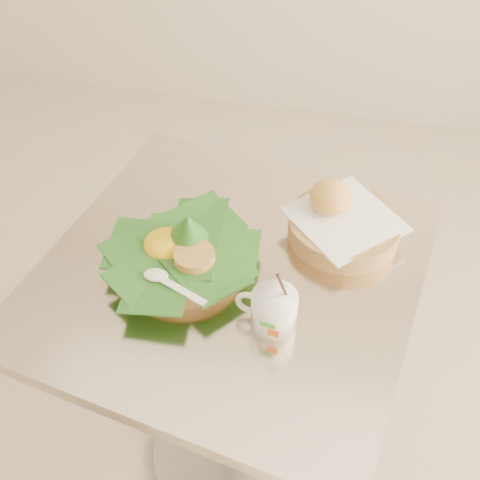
% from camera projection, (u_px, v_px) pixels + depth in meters
% --- Properties ---
extents(floor, '(3.60, 3.60, 0.00)m').
position_uv_depth(floor, '(182.00, 444.00, 1.69)').
color(floor, beige).
rests_on(floor, ground).
extents(cafe_table, '(0.81, 0.81, 0.75)m').
position_uv_depth(cafe_table, '(231.00, 338.00, 1.31)').
color(cafe_table, gray).
rests_on(cafe_table, floor).
extents(rice_basket, '(0.29, 0.29, 0.14)m').
position_uv_depth(rice_basket, '(183.00, 250.00, 1.13)').
color(rice_basket, '#A58446').
rests_on(rice_basket, cafe_table).
extents(bread_basket, '(0.27, 0.27, 0.12)m').
position_uv_depth(bread_basket, '(341.00, 222.00, 1.20)').
color(bread_basket, '#A58446').
rests_on(bread_basket, cafe_table).
extents(coffee_mug, '(0.11, 0.08, 0.14)m').
position_uv_depth(coffee_mug, '(273.00, 309.00, 1.03)').
color(coffee_mug, white).
rests_on(coffee_mug, cafe_table).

